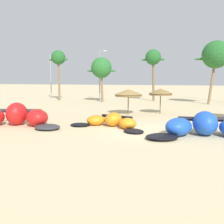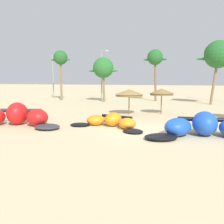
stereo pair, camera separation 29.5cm
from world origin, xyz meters
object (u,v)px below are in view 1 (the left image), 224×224
(palm_center_left, at_px, (216,55))
(palm_leftmost, at_px, (58,59))
(kite_far_left, at_px, (15,117))
(beach_umbrella_near_van, at_px, (128,93))
(palm_left_of_gap, at_px, (153,58))
(kite_left_of_center, at_px, (206,127))
(beach_umbrella_middle, at_px, (161,92))
(lamppost_west_center, at_px, (100,73))
(kite_left, at_px, (111,121))
(lamppost_west, at_px, (51,74))
(palm_left, at_px, (101,68))

(palm_center_left, bearing_deg, palm_leftmost, 179.79)
(kite_far_left, relative_size, beach_umbrella_near_van, 2.74)
(palm_leftmost, relative_size, palm_left_of_gap, 1.00)
(kite_left_of_center, distance_m, beach_umbrella_middle, 10.29)
(beach_umbrella_middle, xyz_separation_m, lamppost_west_center, (-11.07, 12.81, 2.40))
(kite_left, bearing_deg, palm_left_of_gap, 87.78)
(kite_far_left, distance_m, kite_left_of_center, 14.28)
(lamppost_west, bearing_deg, kite_left, -51.70)
(palm_leftmost, distance_m, lamppost_west, 6.29)
(palm_center_left, relative_size, lamppost_west_center, 1.07)
(kite_far_left, bearing_deg, lamppost_west, 113.99)
(palm_left, distance_m, lamppost_west_center, 2.35)
(kite_left_of_center, height_order, palm_left, palm_left)
(kite_left_of_center, bearing_deg, lamppost_west, 135.40)
(beach_umbrella_near_van, bearing_deg, kite_left_of_center, -49.66)
(kite_left_of_center, xyz_separation_m, beach_umbrella_near_van, (-6.79, 8.00, 1.68))
(beach_umbrella_near_van, bearing_deg, kite_left, -89.75)
(palm_center_left, relative_size, lamppost_west, 1.09)
(kite_left_of_center, xyz_separation_m, lamppost_west_center, (-14.64, 22.30, 4.15))
(palm_leftmost, bearing_deg, beach_umbrella_middle, -32.46)
(kite_left_of_center, relative_size, palm_left, 1.14)
(kite_left_of_center, bearing_deg, kite_left, 168.68)
(beach_umbrella_middle, xyz_separation_m, palm_center_left, (6.91, 11.52, 4.78))
(beach_umbrella_near_van, bearing_deg, palm_left, 119.57)
(beach_umbrella_near_van, distance_m, lamppost_west, 25.85)
(palm_leftmost, xyz_separation_m, palm_center_left, (25.16, -0.09, -0.02))
(kite_far_left, xyz_separation_m, palm_leftmost, (-7.54, 21.48, 6.46))
(palm_left, relative_size, lamppost_west, 0.85)
(beach_umbrella_near_van, height_order, beach_umbrella_middle, beach_umbrella_middle)
(palm_leftmost, height_order, palm_left, palm_leftmost)
(palm_leftmost, relative_size, palm_center_left, 0.94)
(kite_far_left, xyz_separation_m, palm_left, (0.54, 20.63, 4.76))
(kite_far_left, distance_m, kite_left, 7.72)
(kite_far_left, bearing_deg, palm_left, 88.51)
(beach_umbrella_near_van, height_order, palm_left, palm_left)
(lamppost_west, bearing_deg, palm_left, -23.21)
(palm_leftmost, height_order, palm_left_of_gap, palm_leftmost)
(kite_far_left, distance_m, palm_leftmost, 23.66)
(lamppost_west, bearing_deg, palm_left_of_gap, -4.12)
(kite_far_left, bearing_deg, beach_umbrella_middle, 42.67)
(kite_left, xyz_separation_m, palm_center_left, (10.10, 19.65, 6.72))
(palm_left_of_gap, distance_m, palm_center_left, 9.69)
(kite_left_of_center, height_order, palm_center_left, palm_center_left)
(beach_umbrella_near_van, relative_size, beach_umbrella_middle, 1.09)
(palm_left, bearing_deg, kite_far_left, -91.49)
(beach_umbrella_near_van, xyz_separation_m, palm_center_left, (10.13, 13.01, 4.85))
(palm_leftmost, xyz_separation_m, lamppost_west, (-3.93, 4.30, -2.39))
(kite_far_left, xyz_separation_m, beach_umbrella_near_van, (7.49, 8.38, 1.59))
(lamppost_west_center, bearing_deg, beach_umbrella_near_van, -61.23)
(palm_left, height_order, palm_left_of_gap, palm_left_of_gap)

